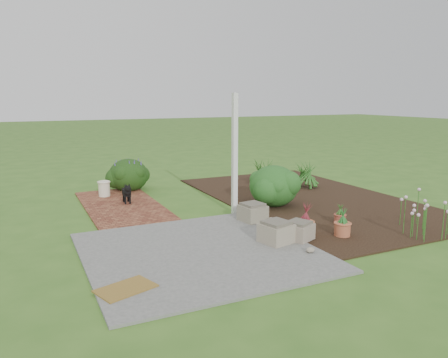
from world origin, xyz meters
name	(u,v)px	position (x,y,z in m)	size (l,w,h in m)	color
ground	(224,216)	(0.00, 0.00, 0.00)	(80.00, 80.00, 0.00)	#386820
concrete_patio	(200,251)	(-1.25, -1.75, 0.02)	(3.50, 3.50, 0.04)	#5A5A58
brick_path	(122,205)	(-1.70, 1.75, 0.02)	(1.60, 3.50, 0.04)	brown
garden_bed	(309,199)	(2.50, 0.50, 0.01)	(4.00, 7.00, 0.03)	black
veranda_post	(235,155)	(0.30, 0.10, 1.25)	(0.10, 0.10, 2.50)	white
stone_trough_near	(299,231)	(0.48, -1.97, 0.18)	(0.41, 0.41, 0.27)	#746757
stone_trough_mid	(276,233)	(0.05, -1.93, 0.20)	(0.47, 0.47, 0.31)	#7C6E5D
stone_trough_far	(253,213)	(0.33, -0.64, 0.19)	(0.45, 0.45, 0.30)	#716856
coir_doormat	(126,288)	(-2.63, -2.66, 0.05)	(0.70, 0.45, 0.02)	brown
black_dog	(127,192)	(-1.56, 1.83, 0.30)	(0.17, 0.51, 0.44)	black
cream_ceramic_urn	(104,189)	(-1.90, 2.77, 0.22)	(0.27, 0.27, 0.36)	beige
evergreen_shrub	(274,185)	(1.37, 0.28, 0.49)	(1.09, 1.09, 0.93)	#0A360F
agapanthus_clump_back	(306,172)	(3.18, 1.57, 0.45)	(0.93, 0.93, 0.84)	#16360C
agapanthus_clump_front	(263,171)	(2.24, 2.22, 0.45)	(0.95, 0.95, 0.85)	#0D3710
pink_flower_patch	(421,213)	(2.70, -2.54, 0.38)	(1.10, 1.10, 0.70)	#113D0F
terracotta_pot_bronze	(306,227)	(0.79, -1.74, 0.15)	(0.28, 0.28, 0.23)	#B8663E
terracotta_pot_small_left	(340,219)	(1.76, -1.49, 0.12)	(0.22, 0.22, 0.18)	#974533
terracotta_pot_small_right	(342,229)	(1.30, -2.11, 0.15)	(0.28, 0.28, 0.23)	#AD5C3A
purple_flowering_bush	(128,174)	(-1.16, 3.35, 0.43)	(1.01, 1.01, 0.86)	black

